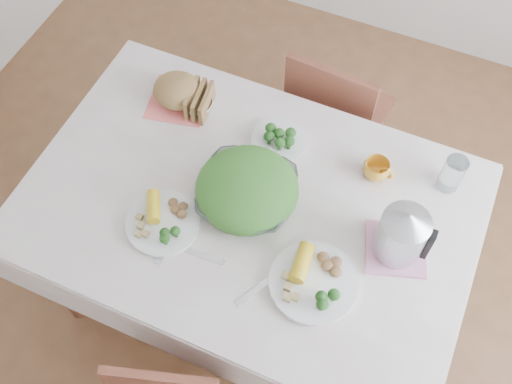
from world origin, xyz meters
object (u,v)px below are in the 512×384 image
at_px(salad_bowl, 247,193).
at_px(electric_kettle, 403,232).
at_px(dinner_plate_left, 163,223).
at_px(dining_table, 249,253).
at_px(yellow_mug, 376,169).
at_px(chair_far, 339,107).
at_px(dinner_plate_right, 313,283).

height_order(salad_bowl, electric_kettle, electric_kettle).
bearing_deg(dinner_plate_left, dining_table, 39.90).
relative_size(dining_table, electric_kettle, 6.60).
bearing_deg(electric_kettle, yellow_mug, 142.38).
height_order(chair_far, electric_kettle, electric_kettle).
relative_size(chair_far, salad_bowl, 2.67).
height_order(dinner_plate_left, electric_kettle, electric_kettle).
height_order(dinner_plate_left, yellow_mug, yellow_mug).
xyz_separation_m(yellow_mug, electric_kettle, (0.15, -0.25, 0.08)).
distance_m(dinner_plate_right, yellow_mug, 0.47).
relative_size(salad_bowl, yellow_mug, 3.50).
bearing_deg(dinner_plate_right, electric_kettle, 47.49).
height_order(dining_table, dinner_plate_right, dinner_plate_right).
bearing_deg(dining_table, dinner_plate_left, -140.10).
distance_m(dinner_plate_right, electric_kettle, 0.31).
bearing_deg(dinner_plate_right, salad_bowl, 147.67).
distance_m(salad_bowl, dinner_plate_right, 0.37).
relative_size(dinner_plate_right, yellow_mug, 3.03).
bearing_deg(salad_bowl, dining_table, -55.71).
distance_m(chair_far, yellow_mug, 0.64).
bearing_deg(electric_kettle, dining_table, -154.71).
bearing_deg(dinner_plate_right, dining_table, 148.81).
relative_size(dinner_plate_left, yellow_mug, 2.67).
bearing_deg(yellow_mug, salad_bowl, -143.92).
bearing_deg(chair_far, electric_kettle, 123.53).
bearing_deg(salad_bowl, chair_far, 82.29).
relative_size(dining_table, dinner_plate_right, 5.04).
bearing_deg(yellow_mug, dinner_plate_left, -141.05).
bearing_deg(chair_far, dining_table, 87.32).
distance_m(chair_far, salad_bowl, 0.82).
distance_m(dinner_plate_left, yellow_mug, 0.74).
distance_m(salad_bowl, electric_kettle, 0.52).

